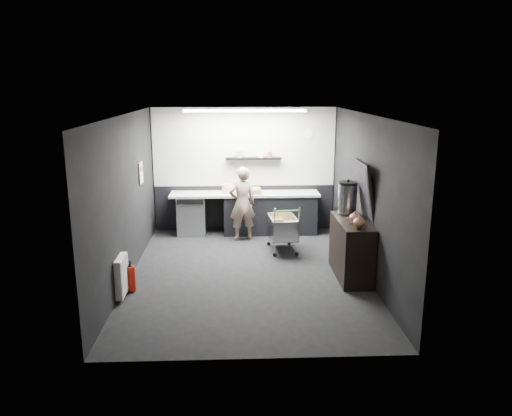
{
  "coord_description": "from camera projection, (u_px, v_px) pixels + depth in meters",
  "views": [
    {
      "loc": [
        -0.2,
        -8.07,
        3.18
      ],
      "look_at": [
        0.16,
        0.4,
        1.07
      ],
      "focal_mm": 35.0,
      "sensor_mm": 36.0,
      "label": 1
    }
  ],
  "objects": [
    {
      "name": "fire_extinguisher",
      "position": [
        131.0,
        277.0,
        7.8
      ],
      "size": [
        0.15,
        0.15,
        0.49
      ],
      "color": "#AF1B0B",
      "rests_on": "floor"
    },
    {
      "name": "wall_clock",
      "position": [
        309.0,
        133.0,
        10.78
      ],
      "size": [
        0.2,
        0.03,
        0.2
      ],
      "primitive_type": "cylinder",
      "rotation": [
        1.57,
        0.0,
        0.0
      ],
      "color": "white",
      "rests_on": "wall_back"
    },
    {
      "name": "poster_red_band",
      "position": [
        141.0,
        169.0,
        9.39
      ],
      "size": [
        0.02,
        0.22,
        0.1
      ],
      "primitive_type": "cube",
      "color": "red",
      "rests_on": "poster"
    },
    {
      "name": "pink_tub",
      "position": [
        226.0,
        189.0,
        10.69
      ],
      "size": [
        0.19,
        0.19,
        0.19
      ],
      "primitive_type": "cylinder",
      "color": "beige",
      "rests_on": "prep_counter"
    },
    {
      "name": "person",
      "position": [
        242.0,
        204.0,
        10.32
      ],
      "size": [
        0.64,
        0.51,
        1.55
      ],
      "primitive_type": "imported",
      "rotation": [
        0.0,
        0.0,
        3.41
      ],
      "color": "#BAA793",
      "rests_on": "floor"
    },
    {
      "name": "sideboard",
      "position": [
        352.0,
        241.0,
        8.37
      ],
      "size": [
        0.56,
        1.31,
        1.96
      ],
      "color": "black",
      "rests_on": "floor"
    },
    {
      "name": "ceiling",
      "position": [
        247.0,
        115.0,
        7.95
      ],
      "size": [
        5.5,
        5.5,
        0.0
      ],
      "primitive_type": "plane",
      "rotation": [
        3.14,
        0.0,
        0.0
      ],
      "color": "silver",
      "rests_on": "wall_back"
    },
    {
      "name": "cardboard_box",
      "position": [
        248.0,
        191.0,
        10.67
      ],
      "size": [
        0.55,
        0.43,
        0.11
      ],
      "primitive_type": "cube",
      "rotation": [
        0.0,
        0.0,
        0.06
      ],
      "color": "#997651",
      "rests_on": "prep_counter"
    },
    {
      "name": "shopping_cart",
      "position": [
        282.0,
        229.0,
        9.69
      ],
      "size": [
        0.57,
        0.89,
        0.93
      ],
      "color": "silver",
      "rests_on": "floor"
    },
    {
      "name": "white_container",
      "position": [
        234.0,
        190.0,
        10.65
      ],
      "size": [
        0.2,
        0.16,
        0.16
      ],
      "primitive_type": "cube",
      "rotation": [
        0.0,
        0.0,
        -0.15
      ],
      "color": "white",
      "rests_on": "prep_counter"
    },
    {
      "name": "floor",
      "position": [
        248.0,
        274.0,
        8.6
      ],
      "size": [
        5.5,
        5.5,
        0.0
      ],
      "primitive_type": "plane",
      "color": "black",
      "rests_on": "ground"
    },
    {
      "name": "kitchen_wall_panel",
      "position": [
        244.0,
        147.0,
        10.8
      ],
      "size": [
        3.95,
        0.02,
        1.7
      ],
      "primitive_type": "cube",
      "color": "silver",
      "rests_on": "wall_back"
    },
    {
      "name": "floating_shelf",
      "position": [
        254.0,
        158.0,
        10.76
      ],
      "size": [
        1.2,
        0.22,
        0.04
      ],
      "primitive_type": "cube",
      "color": "black",
      "rests_on": "wall_back"
    },
    {
      "name": "poster",
      "position": [
        141.0,
        173.0,
        9.41
      ],
      "size": [
        0.02,
        0.3,
        0.4
      ],
      "primitive_type": "cube",
      "color": "silver",
      "rests_on": "wall_left"
    },
    {
      "name": "wall_front",
      "position": [
        254.0,
        251.0,
        5.61
      ],
      "size": [
        5.5,
        0.0,
        5.5
      ],
      "primitive_type": "plane",
      "rotation": [
        -1.57,
        0.0,
        0.0
      ],
      "color": "black",
      "rests_on": "floor"
    },
    {
      "name": "dado_panel",
      "position": [
        245.0,
        207.0,
        11.13
      ],
      "size": [
        3.95,
        0.02,
        1.0
      ],
      "primitive_type": "cube",
      "color": "black",
      "rests_on": "wall_back"
    },
    {
      "name": "wall_right",
      "position": [
        367.0,
        196.0,
        8.36
      ],
      "size": [
        0.0,
        5.5,
        5.5
      ],
      "primitive_type": "plane",
      "rotation": [
        1.57,
        0.0,
        -1.57
      ],
      "color": "black",
      "rests_on": "floor"
    },
    {
      "name": "prep_counter",
      "position": [
        251.0,
        213.0,
        10.84
      ],
      "size": [
        3.2,
        0.61,
        0.9
      ],
      "color": "black",
      "rests_on": "floor"
    },
    {
      "name": "radiator",
      "position": [
        122.0,
        276.0,
        7.57
      ],
      "size": [
        0.1,
        0.5,
        0.6
      ],
      "primitive_type": "cube",
      "color": "white",
      "rests_on": "wall_left"
    },
    {
      "name": "wall_left",
      "position": [
        126.0,
        198.0,
        8.19
      ],
      "size": [
        0.0,
        5.5,
        5.5
      ],
      "primitive_type": "plane",
      "rotation": [
        1.57,
        0.0,
        1.57
      ],
      "color": "black",
      "rests_on": "floor"
    },
    {
      "name": "ceiling_strip",
      "position": [
        245.0,
        111.0,
        9.75
      ],
      "size": [
        2.4,
        0.2,
        0.04
      ],
      "primitive_type": "cube",
      "color": "white",
      "rests_on": "ceiling"
    },
    {
      "name": "wall_back",
      "position": [
        244.0,
        170.0,
        10.94
      ],
      "size": [
        5.5,
        0.0,
        5.5
      ],
      "primitive_type": "plane",
      "rotation": [
        1.57,
        0.0,
        0.0
      ],
      "color": "black",
      "rests_on": "floor"
    }
  ]
}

